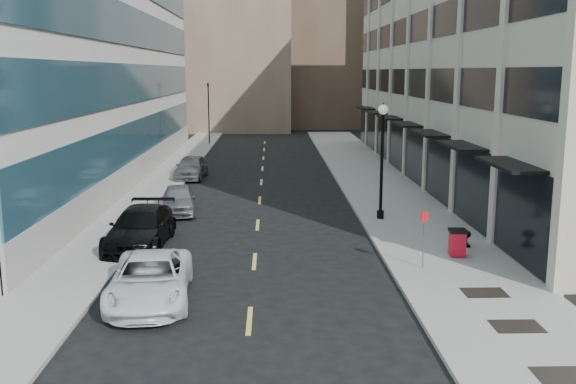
{
  "coord_description": "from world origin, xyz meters",
  "views": [
    {
      "loc": [
        0.67,
        -15.92,
        7.26
      ],
      "look_at": [
        1.34,
        9.61,
        2.43
      ],
      "focal_mm": 40.0,
      "sensor_mm": 36.0,
      "label": 1
    }
  ],
  "objects_px": {
    "lamppost": "(382,151)",
    "sign_post": "(424,229)",
    "urn_planter": "(465,237)",
    "traffic_signal": "(208,87)",
    "car_grey_sedan": "(191,167)",
    "car_black_pickup": "(141,228)",
    "trash_bin": "(457,242)",
    "car_silver_sedan": "(178,199)",
    "car_white_van": "(150,279)"
  },
  "relations": [
    {
      "from": "traffic_signal",
      "to": "car_black_pickup",
      "type": "height_order",
      "value": "traffic_signal"
    },
    {
      "from": "car_black_pickup",
      "to": "traffic_signal",
      "type": "bearing_deg",
      "value": 92.88
    },
    {
      "from": "sign_post",
      "to": "car_silver_sedan",
      "type": "bearing_deg",
      "value": 122.84
    },
    {
      "from": "trash_bin",
      "to": "lamppost",
      "type": "bearing_deg",
      "value": 110.47
    },
    {
      "from": "traffic_signal",
      "to": "car_silver_sedan",
      "type": "relative_size",
      "value": 1.62
    },
    {
      "from": "car_silver_sedan",
      "to": "lamppost",
      "type": "height_order",
      "value": "lamppost"
    },
    {
      "from": "trash_bin",
      "to": "lamppost",
      "type": "distance_m",
      "value": 7.37
    },
    {
      "from": "car_grey_sedan",
      "to": "sign_post",
      "type": "height_order",
      "value": "sign_post"
    },
    {
      "from": "car_silver_sedan",
      "to": "lamppost",
      "type": "bearing_deg",
      "value": -19.38
    },
    {
      "from": "car_silver_sedan",
      "to": "sign_post",
      "type": "bearing_deg",
      "value": -52.22
    },
    {
      "from": "car_grey_sedan",
      "to": "trash_bin",
      "type": "bearing_deg",
      "value": -54.27
    },
    {
      "from": "car_white_van",
      "to": "urn_planter",
      "type": "height_order",
      "value": "car_white_van"
    },
    {
      "from": "car_white_van",
      "to": "car_black_pickup",
      "type": "xyz_separation_m",
      "value": [
        -1.6,
        6.53,
        0.07
      ]
    },
    {
      "from": "traffic_signal",
      "to": "car_black_pickup",
      "type": "relative_size",
      "value": 1.24
    },
    {
      "from": "trash_bin",
      "to": "car_white_van",
      "type": "bearing_deg",
      "value": -154.18
    },
    {
      "from": "car_black_pickup",
      "to": "trash_bin",
      "type": "relative_size",
      "value": 5.25
    },
    {
      "from": "car_black_pickup",
      "to": "car_silver_sedan",
      "type": "height_order",
      "value": "car_black_pickup"
    },
    {
      "from": "lamppost",
      "to": "urn_planter",
      "type": "xyz_separation_m",
      "value": [
        2.59,
        -5.23,
        -2.9
      ]
    },
    {
      "from": "traffic_signal",
      "to": "lamppost",
      "type": "distance_m",
      "value": 35.39
    },
    {
      "from": "lamppost",
      "to": "urn_planter",
      "type": "height_order",
      "value": "lamppost"
    },
    {
      "from": "traffic_signal",
      "to": "car_grey_sedan",
      "type": "distance_m",
      "value": 21.03
    },
    {
      "from": "lamppost",
      "to": "sign_post",
      "type": "height_order",
      "value": "lamppost"
    },
    {
      "from": "car_white_van",
      "to": "sign_post",
      "type": "xyz_separation_m",
      "value": [
        9.41,
        2.84,
        0.88
      ]
    },
    {
      "from": "car_grey_sedan",
      "to": "lamppost",
      "type": "relative_size",
      "value": 0.82
    },
    {
      "from": "trash_bin",
      "to": "sign_post",
      "type": "bearing_deg",
      "value": -133.99
    },
    {
      "from": "sign_post",
      "to": "urn_planter",
      "type": "relative_size",
      "value": 3.23
    },
    {
      "from": "car_black_pickup",
      "to": "urn_planter",
      "type": "bearing_deg",
      "value": -1.76
    },
    {
      "from": "car_white_van",
      "to": "traffic_signal",
      "type": "bearing_deg",
      "value": 88.45
    },
    {
      "from": "car_white_van",
      "to": "urn_planter",
      "type": "relative_size",
      "value": 7.62
    },
    {
      "from": "trash_bin",
      "to": "sign_post",
      "type": "distance_m",
      "value": 2.43
    },
    {
      "from": "car_white_van",
      "to": "car_silver_sedan",
      "type": "height_order",
      "value": "car_white_van"
    },
    {
      "from": "urn_planter",
      "to": "sign_post",
      "type": "bearing_deg",
      "value": -130.03
    },
    {
      "from": "car_white_van",
      "to": "trash_bin",
      "type": "xyz_separation_m",
      "value": [
        11.1,
        4.34,
        -0.02
      ]
    },
    {
      "from": "trash_bin",
      "to": "urn_planter",
      "type": "relative_size",
      "value": 1.53
    },
    {
      "from": "traffic_signal",
      "to": "car_white_van",
      "type": "xyz_separation_m",
      "value": [
        2.3,
        -44.31,
        -4.98
      ]
    },
    {
      "from": "car_black_pickup",
      "to": "sign_post",
      "type": "distance_m",
      "value": 11.64
    },
    {
      "from": "traffic_signal",
      "to": "urn_planter",
      "type": "relative_size",
      "value": 9.97
    },
    {
      "from": "traffic_signal",
      "to": "car_black_pickup",
      "type": "xyz_separation_m",
      "value": [
        0.7,
        -37.78,
        -4.9
      ]
    },
    {
      "from": "car_silver_sedan",
      "to": "sign_post",
      "type": "xyz_separation_m",
      "value": [
        10.35,
        -10.17,
        0.89
      ]
    },
    {
      "from": "car_silver_sedan",
      "to": "urn_planter",
      "type": "relative_size",
      "value": 6.14
    },
    {
      "from": "lamppost",
      "to": "sign_post",
      "type": "xyz_separation_m",
      "value": [
        0.2,
        -8.08,
        -1.86
      ]
    },
    {
      "from": "car_black_pickup",
      "to": "urn_planter",
      "type": "distance_m",
      "value": 13.43
    },
    {
      "from": "car_grey_sedan",
      "to": "sign_post",
      "type": "xyz_separation_m",
      "value": [
        11.01,
        -21.04,
        0.82
      ]
    },
    {
      "from": "car_black_pickup",
      "to": "trash_bin",
      "type": "distance_m",
      "value": 12.88
    },
    {
      "from": "car_white_van",
      "to": "urn_planter",
      "type": "xyz_separation_m",
      "value": [
        11.8,
        5.69,
        -0.17
      ]
    },
    {
      "from": "car_white_van",
      "to": "trash_bin",
      "type": "bearing_deg",
      "value": 16.84
    },
    {
      "from": "traffic_signal",
      "to": "car_grey_sedan",
      "type": "bearing_deg",
      "value": -88.04
    },
    {
      "from": "car_grey_sedan",
      "to": "lamppost",
      "type": "xyz_separation_m",
      "value": [
        10.81,
        -12.96,
        2.68
      ]
    },
    {
      "from": "traffic_signal",
      "to": "sign_post",
      "type": "bearing_deg",
      "value": -74.24
    },
    {
      "from": "trash_bin",
      "to": "sign_post",
      "type": "relative_size",
      "value": 0.47
    }
  ]
}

